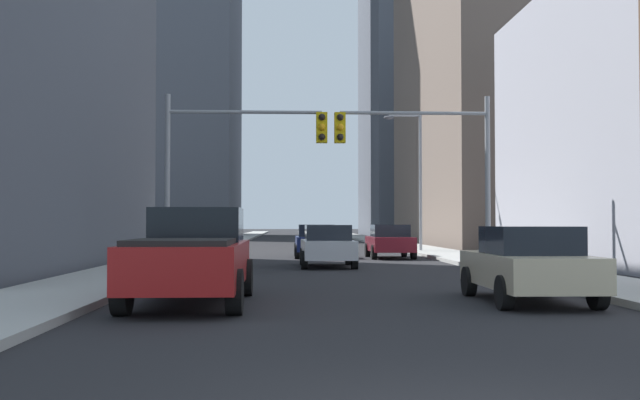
{
  "coord_description": "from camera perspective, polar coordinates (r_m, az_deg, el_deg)",
  "views": [
    {
      "loc": [
        -1.4,
        -5.39,
        1.58
      ],
      "look_at": [
        0.0,
        27.8,
        2.61
      ],
      "focal_mm": 42.37,
      "sensor_mm": 36.0,
      "label": 1
    }
  ],
  "objects": [
    {
      "name": "sedan_navy",
      "position": [
        34.76,
        -0.33,
        -3.1
      ],
      "size": [
        1.95,
        4.22,
        1.52
      ],
      "color": "#141E4C",
      "rests_on": "ground"
    },
    {
      "name": "street_lamp_right",
      "position": [
        40.42,
        7.17,
        2.39
      ],
      "size": [
        2.04,
        0.32,
        7.5
      ],
      "color": "gray",
      "rests_on": "ground"
    },
    {
      "name": "sedan_beige",
      "position": [
        15.67,
        15.45,
        -4.67
      ],
      "size": [
        1.95,
        4.22,
        1.52
      ],
      "color": "#C6B793",
      "rests_on": "ground"
    },
    {
      "name": "sedan_maroon",
      "position": [
        34.33,
        5.29,
        -3.11
      ],
      "size": [
        1.95,
        4.2,
        1.52
      ],
      "color": "maroon",
      "rests_on": "ground"
    },
    {
      "name": "sidewalk_left",
      "position": [
        55.63,
        -7.47,
        -3.3
      ],
      "size": [
        2.74,
        160.0,
        0.15
      ],
      "primitive_type": "cube",
      "color": "#9E9E99",
      "rests_on": "ground"
    },
    {
      "name": "traffic_signal_near_left",
      "position": [
        26.03,
        -6.14,
        3.85
      ],
      "size": [
        5.55,
        0.44,
        6.0
      ],
      "color": "gray",
      "rests_on": "ground"
    },
    {
      "name": "sedan_silver",
      "position": [
        27.33,
        0.57,
        -3.46
      ],
      "size": [
        1.95,
        4.23,
        1.52
      ],
      "color": "#B7BABF",
      "rests_on": "ground"
    },
    {
      "name": "traffic_signal_near_right",
      "position": [
        26.37,
        7.55,
        3.77
      ],
      "size": [
        5.42,
        0.44,
        6.0
      ],
      "color": "gray",
      "rests_on": "ground"
    },
    {
      "name": "building_left_far_tower",
      "position": [
        99.57,
        -12.58,
        13.49
      ],
      "size": [
        21.16,
        21.85,
        55.4
      ],
      "primitive_type": "cube",
      "color": "#4C515B",
      "rests_on": "ground"
    },
    {
      "name": "building_right_far_highrise",
      "position": [
        102.71,
        10.22,
        12.18
      ],
      "size": [
        23.37,
        25.45,
        52.57
      ],
      "primitive_type": "cube",
      "color": "#4C515B",
      "rests_on": "ground"
    },
    {
      "name": "building_right_mid_block",
      "position": [
        61.48,
        19.31,
        7.46
      ],
      "size": [
        25.29,
        27.57,
        22.66
      ],
      "primitive_type": "cube",
      "color": "#66564C",
      "rests_on": "ground"
    },
    {
      "name": "sidewalk_right",
      "position": [
        55.94,
        5.5,
        -3.3
      ],
      "size": [
        2.74,
        160.0,
        0.15
      ],
      "primitive_type": "cube",
      "color": "#9E9E99",
      "rests_on": "ground"
    },
    {
      "name": "pickup_truck_red",
      "position": [
        15.05,
        -9.62,
        -4.21
      ],
      "size": [
        2.2,
        5.41,
        1.9
      ],
      "color": "maroon",
      "rests_on": "ground"
    }
  ]
}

